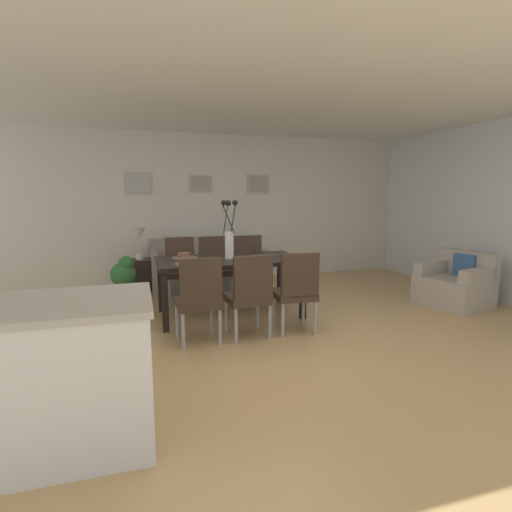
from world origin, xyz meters
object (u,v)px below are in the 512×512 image
object	(u,v)px
dining_chair_far_right	(215,265)
bowl_near_left	(189,260)
dining_table	(229,264)
dining_chair_mid_left	(296,288)
sofa	(209,270)
dining_chair_far_left	(250,292)
dining_chair_near_left	(199,296)
dining_chair_near_right	(181,266)
side_table	(141,275)
centerpiece_vase	(229,236)
table_lamp	(139,236)
armchair	(456,285)
bowl_near_right	(184,255)
framed_picture_left	(138,183)
dining_chair_mid_right	(250,263)
framed_picture_right	(258,184)
potted_plant	(124,276)
framed_picture_center	(201,184)

from	to	relation	value
dining_chair_far_right	bowl_near_left	xyz separation A→B (m)	(-0.52, -1.08, 0.27)
dining_table	dining_chair_mid_left	bearing A→B (deg)	-56.71
sofa	dining_chair_far_left	bearing A→B (deg)	-90.21
dining_chair_near_left	dining_chair_near_right	distance (m)	1.78
dining_chair_far_left	side_table	bearing A→B (deg)	113.85
dining_chair_near_left	centerpiece_vase	distance (m)	1.14
table_lamp	armchair	xyz separation A→B (m)	(4.23, -2.11, -0.61)
dining_chair_mid_left	side_table	distance (m)	3.00
bowl_near_right	framed_picture_left	xyz separation A→B (m)	(-0.52, 1.98, 0.95)
centerpiece_vase	bowl_near_left	world-z (taller)	centerpiece_vase
dining_chair_near_right	dining_chair_mid_right	distance (m)	1.04
dining_table	framed_picture_right	xyz separation A→B (m)	(1.06, 2.19, 1.07)
bowl_near_left	framed_picture_right	world-z (taller)	framed_picture_right
dining_table	side_table	world-z (taller)	dining_table
framed_picture_right	dining_chair_near_right	bearing A→B (deg)	-140.73
bowl_near_right	dining_chair_near_left	bearing A→B (deg)	-89.21
dining_chair_far_left	centerpiece_vase	bearing A→B (deg)	91.26
dining_chair_near_left	dining_chair_mid_right	world-z (taller)	same
armchair	potted_plant	bearing A→B (deg)	160.89
dining_chair_far_right	sofa	distance (m)	0.88
armchair	framed_picture_center	world-z (taller)	framed_picture_center
framed_picture_center	centerpiece_vase	bearing A→B (deg)	-89.98
dining_chair_mid_right	bowl_near_left	distance (m)	1.53
dining_chair_near_right	table_lamp	bearing A→B (deg)	127.88
dining_chair_far_right	framed_picture_center	xyz separation A→B (m)	(0.02, 1.33, 1.22)
centerpiece_vase	table_lamp	bearing A→B (deg)	123.63
dining_chair_mid_left	framed_picture_center	world-z (taller)	framed_picture_center
dining_chair_far_left	bowl_near_right	world-z (taller)	dining_chair_far_left
dining_chair_near_left	bowl_near_left	world-z (taller)	dining_chair_near_left
bowl_near_left	sofa	distance (m)	2.07
dining_chair_far_right	dining_chair_mid_left	bearing A→B (deg)	-71.22
dining_chair_near_left	dining_chair_far_right	distance (m)	1.81
armchair	framed_picture_right	world-z (taller)	framed_picture_right
dining_chair_near_right	dining_chair_mid_left	bearing A→B (deg)	-58.49
dining_chair_near_left	side_table	distance (m)	2.58
side_table	table_lamp	xyz separation A→B (m)	(-0.00, 0.00, 0.63)
sofa	framed_picture_right	xyz separation A→B (m)	(1.03, 0.48, 1.45)
dining_chair_far_left	dining_chair_mid_left	size ratio (longest dim) A/B	1.00
bowl_near_left	bowl_near_right	xyz separation A→B (m)	(0.00, 0.43, 0.00)
dining_table	centerpiece_vase	bearing A→B (deg)	55.35
framed_picture_left	bowl_near_left	bearing A→B (deg)	-77.83
table_lamp	dining_chair_mid_left	bearing A→B (deg)	-56.52
dining_chair_mid_left	sofa	size ratio (longest dim) A/B	0.49
dining_chair_mid_right	framed_picture_center	bearing A→B (deg)	111.28
dining_chair_mid_left	framed_picture_right	world-z (taller)	framed_picture_right
dining_table	framed_picture_center	bearing A→B (deg)	90.00
dining_chair_far_right	side_table	bearing A→B (deg)	144.00
dining_chair_near_right	sofa	world-z (taller)	dining_chair_near_right
centerpiece_vase	armchair	bearing A→B (deg)	-8.53
framed_picture_left	framed_picture_center	distance (m)	1.06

